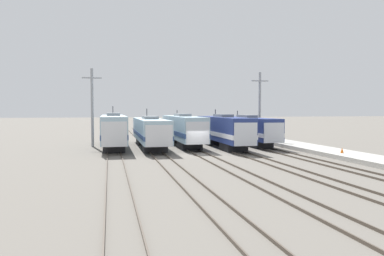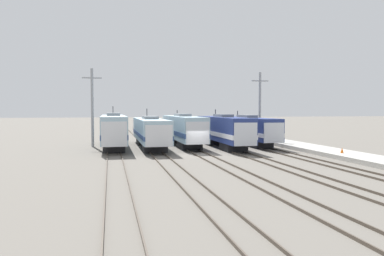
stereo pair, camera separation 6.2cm
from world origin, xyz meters
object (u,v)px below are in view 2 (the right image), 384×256
object	(u,v)px
catenary_tower_left	(92,106)
locomotive_center	(183,129)
locomotive_center_right	(224,131)
locomotive_far_left	(113,130)
locomotive_far_right	(248,129)
traffic_cone	(342,150)
locomotive_center_left	(150,132)
catenary_tower_right	(260,107)

from	to	relation	value
catenary_tower_left	locomotive_center	bearing A→B (deg)	-7.17
locomotive_center_right	locomotive_far_left	bearing A→B (deg)	167.99
locomotive_center	locomotive_far_right	size ratio (longest dim) A/B	1.02
traffic_cone	locomotive_center_left	bearing A→B (deg)	142.95
locomotive_far_left	locomotive_center_left	bearing A→B (deg)	-13.29
locomotive_center_left	traffic_cone	bearing A→B (deg)	-37.05
catenary_tower_left	traffic_cone	world-z (taller)	catenary_tower_left
catenary_tower_right	locomotive_center_left	bearing A→B (deg)	-168.07
locomotive_center_left	catenary_tower_left	size ratio (longest dim) A/B	1.78
locomotive_center	traffic_cone	bearing A→B (deg)	-49.14
traffic_cone	locomotive_far_left	bearing A→B (deg)	146.98
locomotive_far_left	traffic_cone	size ratio (longest dim) A/B	33.04
locomotive_center	locomotive_far_left	bearing A→B (deg)	-174.71
locomotive_far_right	locomotive_far_left	bearing A→B (deg)	-177.83
locomotive_far_left	catenary_tower_right	world-z (taller)	catenary_tower_right
locomotive_center_left	locomotive_center	world-z (taller)	locomotive_center_left
catenary_tower_left	traffic_cone	bearing A→B (deg)	-33.97
locomotive_far_left	catenary_tower_right	size ratio (longest dim) A/B	1.79
locomotive_far_right	traffic_cone	distance (m)	15.81
locomotive_far_right	catenary_tower_right	xyz separation A→B (m)	(2.40, 1.62, 3.14)
locomotive_center_right	traffic_cone	bearing A→B (deg)	-53.03
locomotive_far_left	locomotive_center	distance (m)	9.08
locomotive_center	catenary_tower_right	bearing A→B (deg)	7.32
locomotive_center_right	locomotive_center	bearing A→B (deg)	140.54
traffic_cone	locomotive_center_right	bearing A→B (deg)	126.97
locomotive_center_left	catenary_tower_right	world-z (taller)	catenary_tower_right
traffic_cone	locomotive_center	bearing A→B (deg)	130.86
locomotive_center_right	locomotive_far_right	xyz separation A→B (m)	(4.52, 3.57, -0.08)
locomotive_center	catenary_tower_left	bearing A→B (deg)	172.83
locomotive_far_left	traffic_cone	xyz separation A→B (m)	(22.30, -14.49, -1.53)
locomotive_center	catenary_tower_right	size ratio (longest dim) A/B	1.79
locomotive_far_right	traffic_cone	world-z (taller)	locomotive_far_right
locomotive_far_left	locomotive_far_right	xyz separation A→B (m)	(18.08, 0.69, -0.16)
catenary_tower_left	catenary_tower_right	size ratio (longest dim) A/B	1.00
locomotive_center_left	locomotive_center	bearing A→B (deg)	22.85
locomotive_center_left	locomotive_center_right	distance (m)	9.22
locomotive_center	locomotive_center_right	world-z (taller)	locomotive_center_right
locomotive_center	locomotive_center_right	bearing A→B (deg)	-39.46
locomotive_center_right	catenary_tower_right	bearing A→B (deg)	36.88
locomotive_center_left	catenary_tower_left	distance (m)	8.52
locomotive_center_right	catenary_tower_right	world-z (taller)	catenary_tower_right
catenary_tower_right	catenary_tower_left	bearing A→B (deg)	180.00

